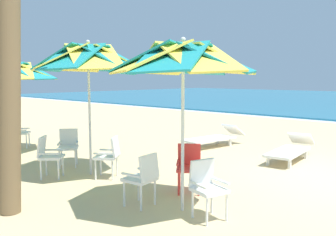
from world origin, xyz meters
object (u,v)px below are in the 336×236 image
Objects in this scene: sun_lounger_2 at (214,137)px; plastic_chair_5 at (68,145)px; beach_umbrella_1 at (88,59)px; sun_lounger_1 at (291,149)px; plastic_chair_6 at (19,131)px; beach_umbrella_2 at (13,72)px; beach_umbrella_0 at (183,60)px; plastic_chair_3 at (48,154)px; plastic_chair_4 at (109,154)px; plastic_chair_0 at (189,165)px; plastic_chair_1 at (143,176)px; plastic_chair_2 at (207,185)px.

plastic_chair_5 is at bearing -104.27° from sun_lounger_2.
beach_umbrella_1 is 1.29× the size of sun_lounger_1.
plastic_chair_5 and plastic_chair_6 have the same top height.
beach_umbrella_2 is 1.87m from plastic_chair_6.
sun_lounger_2 is (-2.75, 4.67, -2.05)m from beach_umbrella_0.
plastic_chair_3 is 0.34× the size of beach_umbrella_2.
beach_umbrella_1 is 3.28× the size of plastic_chair_5.
plastic_chair_4 is at bearing 0.18° from plastic_chair_5.
beach_umbrella_1 is at bearing -167.01° from plastic_chair_0.
plastic_chair_0 is at bearing 6.03° from beach_umbrella_2.
plastic_chair_3 is 1.00× the size of plastic_chair_5.
beach_umbrella_1 is at bearing 165.57° from plastic_chair_1.
plastic_chair_3 is 1.05m from plastic_chair_5.
beach_umbrella_0 is at bearing 27.50° from plastic_chair_1.
beach_umbrella_1 is 3.40m from beach_umbrella_2.
beach_umbrella_1 is at bearing -4.32° from plastic_chair_6.
beach_umbrella_2 is 7.58m from sun_lounger_1.
sun_lounger_1 is (2.04, 4.10, -0.22)m from plastic_chair_4.
plastic_chair_2 and plastic_chair_5 have the same top height.
plastic_chair_4 is at bearing -84.06° from sun_lounger_2.
plastic_chair_6 reaches higher than sun_lounger_2.
plastic_chair_6 is (-0.63, 0.38, -1.72)m from beach_umbrella_2.
plastic_chair_4 is at bearing 158.56° from plastic_chair_1.
beach_umbrella_1 reaches higher than plastic_chair_4.
beach_umbrella_2 is (-5.64, 0.51, 1.72)m from plastic_chair_1.
plastic_chair_1 and plastic_chair_5 have the same top height.
sun_lounger_2 is at bearing 119.87° from plastic_chair_0.
beach_umbrella_1 reaches higher than plastic_chair_6.
plastic_chair_1 and plastic_chair_4 have the same top height.
sun_lounger_1 is at bearing 63.53° from plastic_chair_4.
plastic_chair_1 is at bearing -92.39° from plastic_chair_0.
beach_umbrella_2 reaches higher than plastic_chair_4.
plastic_chair_5 is 2.93m from beach_umbrella_2.
plastic_chair_1 is 1.00× the size of plastic_chair_5.
beach_umbrella_1 reaches higher than plastic_chair_1.
plastic_chair_1 is 1.09m from plastic_chair_2.
plastic_chair_3 is 3.51m from beach_umbrella_2.
plastic_chair_5 is 4.44m from sun_lounger_2.
plastic_chair_2 and plastic_chair_6 have the same top height.
plastic_chair_0 is 0.30× the size of beach_umbrella_1.
plastic_chair_3 is (-2.70, -1.28, 0.00)m from plastic_chair_0.
plastic_chair_1 is at bearing -8.00° from plastic_chair_6.
plastic_chair_6 is (-3.62, 1.06, 0.00)m from plastic_chair_3.
sun_lounger_1 is at bearing 93.39° from beach_umbrella_0.
plastic_chair_5 is (-1.02, 0.10, -1.95)m from beach_umbrella_1.
plastic_chair_0 reaches higher than sun_lounger_2.
sun_lounger_2 is at bearing 52.21° from beach_umbrella_2.
sun_lounger_2 is (4.10, 4.09, -0.22)m from plastic_chair_6.
beach_umbrella_2 is at bearing 167.16° from plastic_chair_3.
plastic_chair_5 is at bearing 174.61° from beach_umbrella_1.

